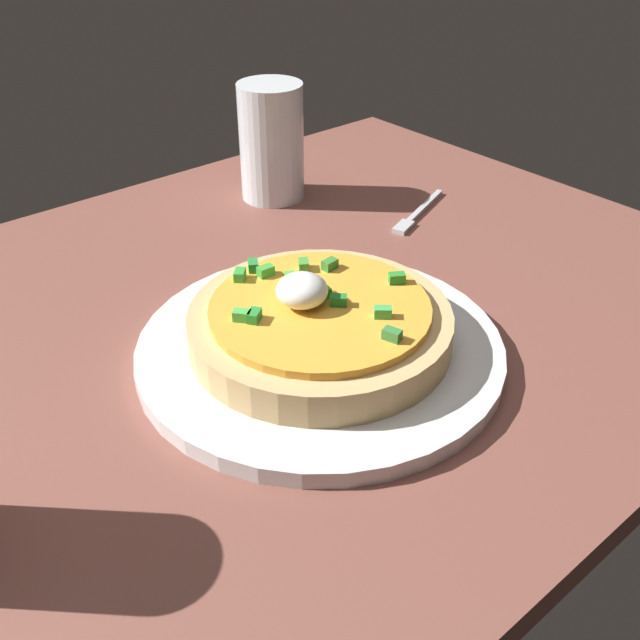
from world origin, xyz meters
TOP-DOWN VIEW (x-y plane):
  - dining_table at (0.00, 0.00)cm, footprint 92.47×64.29cm
  - plate at (2.36, -7.60)cm, footprint 28.53×28.53cm
  - pizza at (2.33, -7.56)cm, footprint 20.24×20.24cm
  - cup_near at (18.24, 19.19)cm, footprint 7.05×7.05cm
  - fork at (26.52, 4.88)cm, footprint 11.34×5.05cm

SIDE VIEW (x-z plane):
  - dining_table at x=0.00cm, z-range 0.00..2.42cm
  - fork at x=26.52cm, z-range 2.42..2.92cm
  - plate at x=2.36cm, z-range 2.42..3.77cm
  - pizza at x=2.33cm, z-range 2.57..8.37cm
  - cup_near at x=18.24cm, z-range 2.11..14.75cm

